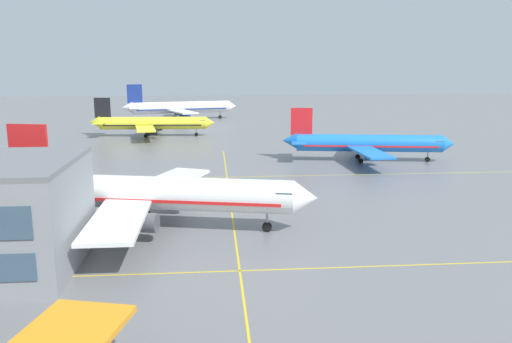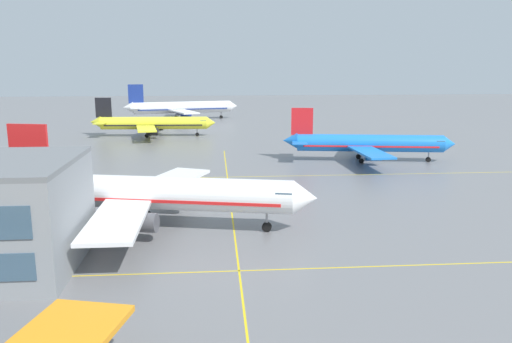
# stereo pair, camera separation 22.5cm
# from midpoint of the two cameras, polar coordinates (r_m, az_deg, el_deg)

# --- Properties ---
(airliner_second_row) EXTENTS (39.61, 33.64, 12.39)m
(airliner_second_row) POSITION_cam_midpoint_polar(r_m,az_deg,el_deg) (64.03, -11.44, -2.35)
(airliner_second_row) COLOR white
(airliner_second_row) RESTS_ON ground
(airliner_third_row) EXTENTS (34.37, 29.35, 10.69)m
(airliner_third_row) POSITION_cam_midpoint_polar(r_m,az_deg,el_deg) (106.89, 12.15, 3.03)
(airliner_third_row) COLOR blue
(airliner_third_row) RESTS_ON ground
(airliner_far_left_stand) EXTENTS (33.35, 28.78, 10.38)m
(airliner_far_left_stand) POSITION_cam_midpoint_polar(r_m,az_deg,el_deg) (142.33, -11.25, 5.21)
(airliner_far_left_stand) COLOR yellow
(airliner_far_left_stand) RESTS_ON ground
(airliner_far_right_stand) EXTENTS (39.18, 33.30, 12.24)m
(airliner_far_right_stand) POSITION_cam_midpoint_polar(r_m,az_deg,el_deg) (181.65, -8.18, 6.95)
(airliner_far_right_stand) COLOR white
(airliner_far_right_stand) RESTS_ON ground
(taxiway_markings) EXTENTS (139.61, 137.35, 0.01)m
(taxiway_markings) POSITION_cam_midpoint_polar(r_m,az_deg,el_deg) (51.15, -1.74, -10.83)
(taxiway_markings) COLOR yellow
(taxiway_markings) RESTS_ON ground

